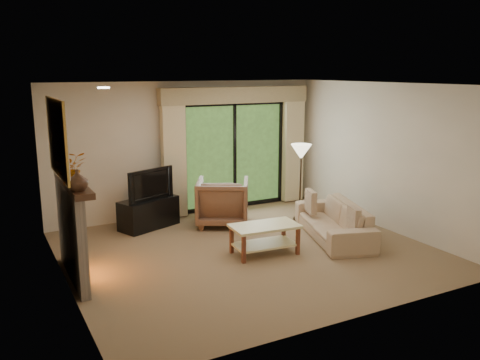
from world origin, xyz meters
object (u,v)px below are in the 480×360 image
armchair (223,202)px  media_console (149,213)px  sofa (334,221)px  coffee_table (265,239)px

armchair → media_console: bearing=9.5°
sofa → armchair: bearing=-121.0°
media_console → armchair: size_ratio=1.13×
media_console → sofa: size_ratio=0.53×
media_console → sofa: sofa is taller
media_console → coffee_table: bearing=-83.0°
armchair → sofa: armchair is taller
armchair → coffee_table: bearing=116.2°
sofa → coffee_table: bearing=-66.6°
coffee_table → media_console: bearing=123.1°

